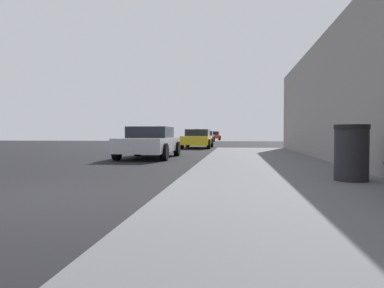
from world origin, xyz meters
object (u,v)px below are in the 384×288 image
trash_bin (351,152)px  car_white (197,137)px  car_red (214,136)px  car_blue (206,136)px  car_silver (150,142)px  car_yellow (198,139)px

trash_bin → car_white: 27.36m
trash_bin → car_red: 44.39m
car_blue → car_white: bearing=88.5°
car_silver → car_blue: bearing=-90.0°
car_silver → car_red: 36.70m
car_blue → trash_bin: bearing=99.2°
car_blue → car_red: bearing=-91.9°
car_red → car_silver: bearing=89.5°
car_red → car_yellow: bearing=91.2°
car_white → car_red: 17.33m
car_yellow → car_white: 9.69m
car_red → car_blue: bearing=88.1°
car_blue → car_red: same height
car_silver → car_white: size_ratio=0.96×
trash_bin → car_red: (-5.22, 44.08, -0.01)m
car_silver → car_yellow: bearing=-95.3°
trash_bin → car_yellow: (-4.64, 17.13, -0.01)m
trash_bin → car_red: bearing=96.8°
trash_bin → car_red: car_red is taller
trash_bin → car_white: size_ratio=0.23×
car_yellow → car_red: size_ratio=0.97×
car_silver → car_yellow: 9.79m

